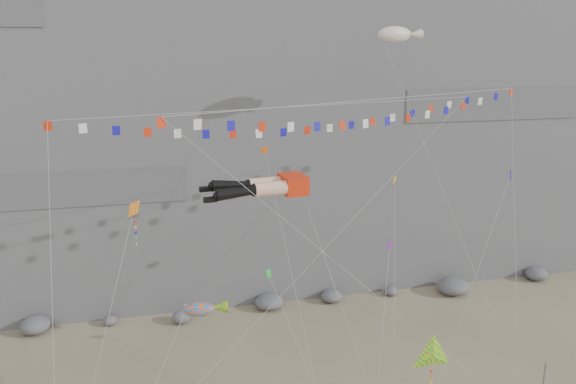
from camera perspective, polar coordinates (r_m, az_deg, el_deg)
The scene contains 14 objects.
cliff at distance 61.91m, azimuth -4.97°, elevation 16.17°, with size 80.00×28.00×50.00m, color slate.
talus_boulders at distance 52.43m, azimuth -1.93°, elevation -11.11°, with size 60.00×3.00×1.20m, color slate, non-canonical shape.
legs_kite at distance 34.95m, azimuth -2.28°, elevation 0.53°, with size 9.37×14.15×20.04m.
flag_banner_upper at distance 38.06m, azimuth 0.74°, elevation 8.62°, with size 30.18×16.16×27.46m.
flag_banner_lower at distance 36.78m, azimuth 9.11°, elevation 9.23°, with size 27.31×12.49×22.83m.
harlequin_kite at distance 32.17m, azimuth -15.42°, elevation -1.81°, with size 5.34×5.91×16.10m.
fish_windsock at distance 35.15m, azimuth -9.05°, elevation -11.73°, with size 7.66×7.65×12.05m.
delta_kite at distance 33.54m, azimuth 14.51°, elevation -15.86°, with size 3.26×4.07×8.57m.
blimp_windsock at distance 44.80m, azimuth 10.80°, elevation 15.37°, with size 7.48×14.06×27.90m.
small_kite_a at distance 39.85m, azimuth -2.27°, elevation 3.69°, with size 1.59×16.25×22.50m.
small_kite_b at distance 39.24m, azimuth 10.26°, elevation -5.58°, with size 5.71×10.94×15.24m.
small_kite_c at distance 34.46m, azimuth -1.85°, elevation -8.63°, with size 3.94×8.50×13.12m.
small_kite_d at distance 42.56m, azimuth 10.77°, elevation 0.67°, with size 6.44×15.58×21.02m.
small_kite_e at distance 38.74m, azimuth 21.53°, elevation 1.14°, with size 10.02×7.40×19.18m.
Camera 1 is at (-9.04, -29.24, 23.61)m, focal length 35.00 mm.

